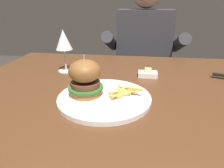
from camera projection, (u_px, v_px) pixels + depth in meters
name	position (u px, v px, depth m)	size (l,w,h in m)	color
dining_table	(127.00, 110.00, 0.75)	(1.24, 0.92, 0.74)	#56331C
main_plate	(104.00, 98.00, 0.63)	(0.29, 0.29, 0.01)	white
burger_sandwich	(85.00, 78.00, 0.62)	(0.11, 0.11, 0.13)	#9E6B38
fries_pile	(123.00, 92.00, 0.63)	(0.10, 0.09, 0.03)	#EABC5B
wine_glass	(64.00, 41.00, 0.84)	(0.07, 0.07, 0.18)	silver
butter_dish	(148.00, 74.00, 0.82)	(0.08, 0.05, 0.04)	white
diner_person	(142.00, 70.00, 1.45)	(0.51, 0.36, 1.18)	#282833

